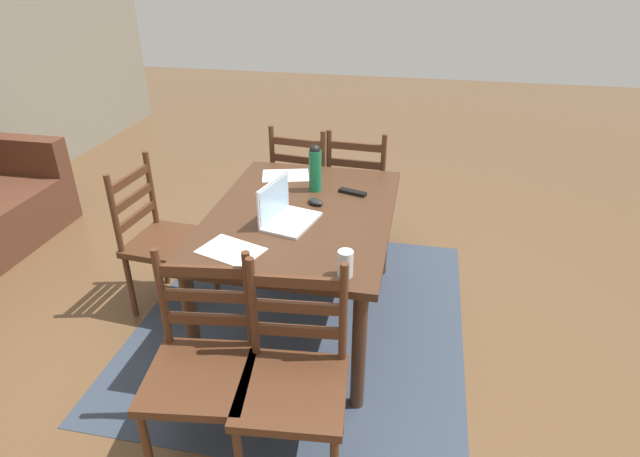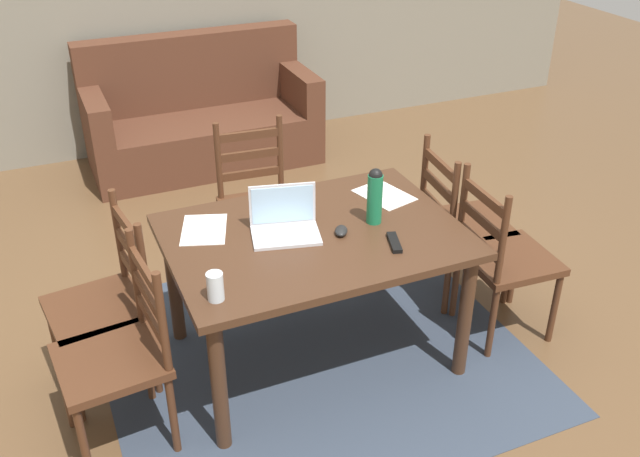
{
  "view_description": "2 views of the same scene",
  "coord_description": "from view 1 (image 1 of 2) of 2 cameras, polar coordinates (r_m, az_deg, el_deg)",
  "views": [
    {
      "loc": [
        -2.55,
        -0.62,
        2.05
      ],
      "look_at": [
        0.02,
        -0.1,
        0.64
      ],
      "focal_mm": 29.57,
      "sensor_mm": 36.0,
      "label": 1
    },
    {
      "loc": [
        -1.13,
        -2.71,
        2.46
      ],
      "look_at": [
        0.08,
        0.11,
        0.69
      ],
      "focal_mm": 39.84,
      "sensor_mm": 36.0,
      "label": 2
    }
  ],
  "objects": [
    {
      "name": "ground_plane",
      "position": [
        3.33,
        -1.84,
        -9.7
      ],
      "size": [
        14.0,
        14.0,
        0.0
      ],
      "primitive_type": "plane",
      "color": "brown"
    },
    {
      "name": "chair_far_head",
      "position": [
        3.36,
        -16.63,
        -1.2
      ],
      "size": [
        0.47,
        0.47,
        0.95
      ],
      "color": "#4C2B19",
      "rests_on": "ground"
    },
    {
      "name": "tv_remote",
      "position": [
        3.16,
        3.53,
        3.94
      ],
      "size": [
        0.09,
        0.18,
        0.02
      ],
      "primitive_type": "cube",
      "rotation": [
        0.0,
        0.0,
        2.84
      ],
      "color": "black",
      "rests_on": "dining_table"
    },
    {
      "name": "chair_left_near",
      "position": [
        2.27,
        -2.88,
        -16.23
      ],
      "size": [
        0.48,
        0.48,
        0.95
      ],
      "color": "#4C2B19",
      "rests_on": "ground"
    },
    {
      "name": "laptop",
      "position": [
        2.81,
        -3.96,
        1.81
      ],
      "size": [
        0.36,
        0.29,
        0.23
      ],
      "color": "silver",
      "rests_on": "dining_table"
    },
    {
      "name": "paper_stack_left",
      "position": [
        2.6,
        -9.62,
        -2.36
      ],
      "size": [
        0.29,
        0.35,
        0.0
      ],
      "primitive_type": "cube",
      "rotation": [
        0.0,
        0.0,
        -0.33
      ],
      "color": "white",
      "rests_on": "dining_table"
    },
    {
      "name": "chair_left_far",
      "position": [
        2.37,
        -12.69,
        -14.52
      ],
      "size": [
        0.49,
        0.49,
        0.95
      ],
      "color": "#4C2B19",
      "rests_on": "ground"
    },
    {
      "name": "paper_stack_right",
      "position": [
        3.42,
        -3.74,
        5.74
      ],
      "size": [
        0.28,
        0.34,
        0.0
      ],
      "primitive_type": "cube",
      "rotation": [
        0.0,
        0.0,
        0.26
      ],
      "color": "white",
      "rests_on": "dining_table"
    },
    {
      "name": "computer_mouse",
      "position": [
        3.02,
        -0.49,
        2.92
      ],
      "size": [
        0.1,
        0.12,
        0.03
      ],
      "primitive_type": "ellipsoid",
      "rotation": [
        0.0,
        0.0,
        -0.49
      ],
      "color": "black",
      "rests_on": "dining_table"
    },
    {
      "name": "water_bottle",
      "position": [
        3.15,
        -0.52,
        6.67
      ],
      "size": [
        0.08,
        0.08,
        0.29
      ],
      "color": "#197247",
      "rests_on": "dining_table"
    },
    {
      "name": "chair_right_far",
      "position": [
        3.97,
        -1.6,
        4.7
      ],
      "size": [
        0.49,
        0.49,
        0.95
      ],
      "color": "#4C2B19",
      "rests_on": "ground"
    },
    {
      "name": "chair_right_near",
      "position": [
        3.91,
        4.21,
        4.22
      ],
      "size": [
        0.47,
        0.47,
        0.95
      ],
      "color": "#4C2B19",
      "rests_on": "ground"
    },
    {
      "name": "drinking_glass",
      "position": [
        2.35,
        2.76,
        -3.82
      ],
      "size": [
        0.07,
        0.07,
        0.13
      ],
      "primitive_type": "cylinder",
      "color": "silver",
      "rests_on": "dining_table"
    },
    {
      "name": "area_rug",
      "position": [
        3.33,
        -1.85,
        -9.66
      ],
      "size": [
        2.13,
        1.94,
        0.01
      ],
      "primitive_type": "cube",
      "color": "#333D4C",
      "rests_on": "ground"
    },
    {
      "name": "dining_table",
      "position": [
        2.98,
        -2.03,
        0.18
      ],
      "size": [
        1.41,
        1.01,
        0.74
      ],
      "color": "#422819",
      "rests_on": "ground"
    }
  ]
}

